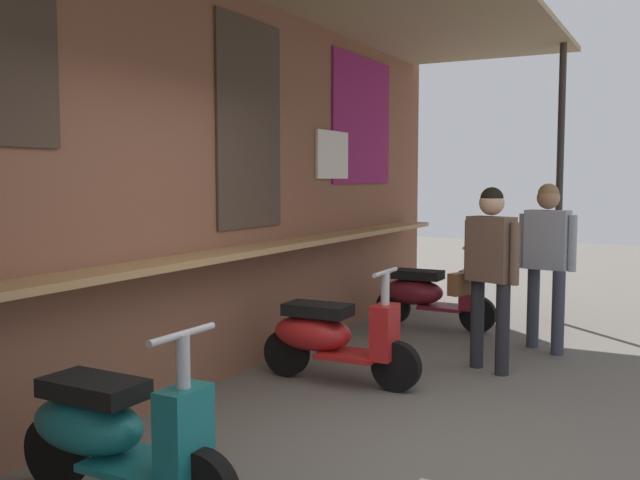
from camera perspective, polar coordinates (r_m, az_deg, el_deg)
The scene contains 7 objects.
ground_plane at distance 4.48m, azimuth 6.04°, elevation -17.21°, with size 31.68×31.68×0.00m, color #605B54.
market_stall_facade at distance 5.13m, azimuth -13.58°, elevation 7.01°, with size 11.31×2.42×3.37m.
scooter_teal at distance 3.92m, azimuth -16.48°, elevation -14.60°, with size 0.46×1.40×0.97m.
scooter_red at distance 5.91m, azimuth 0.86°, elevation -7.75°, with size 0.46×1.40×0.97m.
scooter_maroon at distance 8.14m, azimuth 8.67°, elevation -4.30°, with size 0.46×1.40×0.97m.
shopper_browsing at distance 7.23m, azimuth 17.84°, elevation -0.67°, with size 0.33×0.56×1.64m.
shopper_passing at distance 6.34m, azimuth 13.50°, elevation -1.63°, with size 0.40×0.65×1.62m.
Camera 1 is at (-3.86, -1.51, 1.68)m, focal length 39.67 mm.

